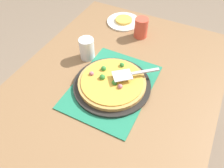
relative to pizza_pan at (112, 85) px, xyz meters
The scene contains 10 objects.
ground_plane 0.76m from the pizza_pan, ahead, with size 8.00×8.00×0.00m, color #84705B.
dining_table 0.12m from the pizza_pan, ahead, with size 1.40×1.00×0.75m.
placemat 0.01m from the pizza_pan, ahead, with size 0.48×0.36×0.01m, color #237F5B.
pizza_pan is the anchor object (origin of this frame).
pizza 0.02m from the pizza_pan, 39.99° to the left, with size 0.33×0.33×0.05m.
plate_near_left 0.57m from the pizza_pan, 18.99° to the left, with size 0.22×0.22×0.01m, color white.
served_slice_left 0.57m from the pizza_pan, 18.99° to the left, with size 0.11×0.11×0.02m, color #EAB747.
cup_near 0.45m from the pizza_pan, ahead, with size 0.08×0.08×0.12m, color #E04C38.
cup_far 0.26m from the pizza_pan, 58.37° to the left, with size 0.08×0.08×0.12m, color white.
pizza_server 0.11m from the pizza_pan, 50.11° to the right, with size 0.18×0.20×0.01m.
Camera 1 is at (-0.64, -0.32, 1.58)m, focal length 35.51 mm.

